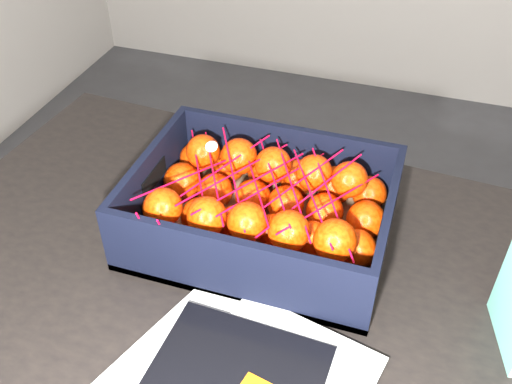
% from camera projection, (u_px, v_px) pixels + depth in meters
% --- Properties ---
extents(table, '(1.25, 0.88, 0.75)m').
position_uv_depth(table, '(276.00, 351.00, 0.87)').
color(table, black).
rests_on(table, ground).
extents(produce_crate, '(0.39, 0.29, 0.12)m').
position_uv_depth(produce_crate, '(262.00, 217.00, 0.90)').
color(produce_crate, '#926843').
rests_on(produce_crate, table).
extents(clementine_heap, '(0.37, 0.27, 0.11)m').
position_uv_depth(clementine_heap, '(263.00, 208.00, 0.89)').
color(clementine_heap, red).
rests_on(clementine_heap, produce_crate).
extents(mesh_net, '(0.32, 0.26, 0.09)m').
position_uv_depth(mesh_net, '(256.00, 186.00, 0.85)').
color(mesh_net, red).
rests_on(mesh_net, clementine_heap).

